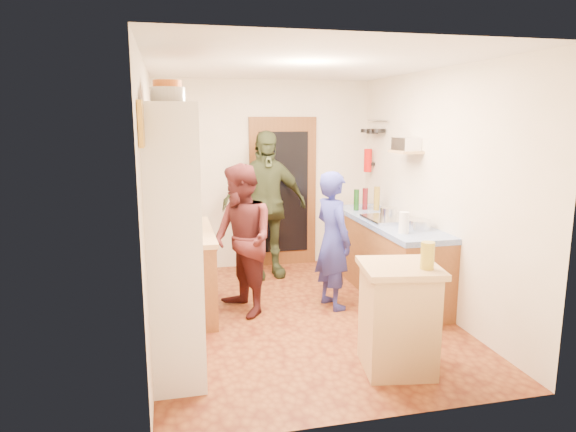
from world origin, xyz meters
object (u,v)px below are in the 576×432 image
object	(u,v)px
hutch_body	(174,239)
person_back	(266,205)
person_left	(242,239)
island_base	(398,320)
right_counter_base	(386,258)
person_hob	(336,240)

from	to	relation	value
hutch_body	person_back	bearing A→B (deg)	61.96
person_left	person_back	bearing A→B (deg)	139.43
hutch_body	island_base	size ratio (longest dim) A/B	2.56
hutch_body	island_base	world-z (taller)	hutch_body
right_counter_base	person_hob	world-z (taller)	person_hob
hutch_body	person_hob	size ratio (longest dim) A/B	1.44
hutch_body	person_left	world-z (taller)	hutch_body
hutch_body	right_counter_base	bearing A→B (deg)	27.47
island_base	person_back	world-z (taller)	person_back
hutch_body	person_left	bearing A→B (deg)	55.72
person_hob	right_counter_base	bearing A→B (deg)	-80.81
right_counter_base	person_back	world-z (taller)	person_back
hutch_body	right_counter_base	size ratio (longest dim) A/B	1.00
hutch_body	right_counter_base	xyz separation A→B (m)	(2.50, 1.30, -0.68)
island_base	person_hob	size ratio (longest dim) A/B	0.56
island_base	person_hob	bearing A→B (deg)	91.57
hutch_body	person_back	size ratio (longest dim) A/B	1.14
right_counter_base	person_back	bearing A→B (deg)	143.21
island_base	person_left	bearing A→B (deg)	124.03
island_base	person_back	size ratio (longest dim) A/B	0.45
person_hob	person_left	bearing A→B (deg)	71.07
hutch_body	right_counter_base	distance (m)	2.90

